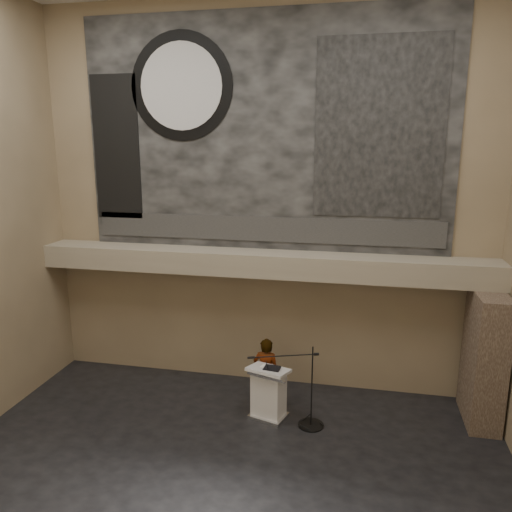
# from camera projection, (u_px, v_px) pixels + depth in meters

# --- Properties ---
(floor) EXTENTS (10.00, 10.00, 0.00)m
(floor) POSITION_uv_depth(u_px,v_px,m) (216.00, 490.00, 8.13)
(floor) COLOR black
(floor) RESTS_ON ground
(wall_back) EXTENTS (10.00, 0.02, 8.50)m
(wall_back) POSITION_uv_depth(u_px,v_px,m) (263.00, 202.00, 10.99)
(wall_back) COLOR #7A684D
(wall_back) RESTS_ON floor
(wall_front) EXTENTS (10.00, 0.02, 8.50)m
(wall_front) POSITION_uv_depth(u_px,v_px,m) (38.00, 340.00, 3.36)
(wall_front) COLOR #7A684D
(wall_front) RESTS_ON floor
(soffit) EXTENTS (10.00, 0.80, 0.50)m
(soffit) POSITION_uv_depth(u_px,v_px,m) (260.00, 263.00, 10.90)
(soffit) COLOR gray
(soffit) RESTS_ON wall_back
(sprinkler_left) EXTENTS (0.04, 0.04, 0.06)m
(sprinkler_left) POSITION_uv_depth(u_px,v_px,m) (190.00, 272.00, 11.23)
(sprinkler_left) COLOR #B2893D
(sprinkler_left) RESTS_ON soffit
(sprinkler_right) EXTENTS (0.04, 0.04, 0.06)m
(sprinkler_right) POSITION_uv_depth(u_px,v_px,m) (347.00, 281.00, 10.54)
(sprinkler_right) COLOR #B2893D
(sprinkler_right) RESTS_ON soffit
(banner) EXTENTS (8.00, 0.05, 5.00)m
(banner) POSITION_uv_depth(u_px,v_px,m) (263.00, 134.00, 10.63)
(banner) COLOR black
(banner) RESTS_ON wall_back
(banner_text_strip) EXTENTS (7.76, 0.02, 0.55)m
(banner_text_strip) POSITION_uv_depth(u_px,v_px,m) (263.00, 229.00, 11.06)
(banner_text_strip) COLOR #2B2B2B
(banner_text_strip) RESTS_ON banner
(banner_clock_rim) EXTENTS (2.30, 0.02, 2.30)m
(banner_clock_rim) POSITION_uv_depth(u_px,v_px,m) (181.00, 86.00, 10.73)
(banner_clock_rim) COLOR black
(banner_clock_rim) RESTS_ON banner
(banner_clock_face) EXTENTS (1.84, 0.02, 1.84)m
(banner_clock_face) POSITION_uv_depth(u_px,v_px,m) (181.00, 86.00, 10.71)
(banner_clock_face) COLOR silver
(banner_clock_face) RESTS_ON banner
(banner_building_print) EXTENTS (2.60, 0.02, 3.60)m
(banner_building_print) POSITION_uv_depth(u_px,v_px,m) (379.00, 129.00, 10.09)
(banner_building_print) COLOR black
(banner_building_print) RESTS_ON banner
(banner_brick_print) EXTENTS (1.10, 0.02, 3.20)m
(banner_brick_print) POSITION_uv_depth(u_px,v_px,m) (116.00, 148.00, 11.34)
(banner_brick_print) COLOR black
(banner_brick_print) RESTS_ON banner
(stone_pier) EXTENTS (0.60, 1.40, 2.70)m
(stone_pier) POSITION_uv_depth(u_px,v_px,m) (484.00, 358.00, 9.90)
(stone_pier) COLOR #47372B
(stone_pier) RESTS_ON floor
(lectern) EXTENTS (0.92, 0.77, 1.14)m
(lectern) POSITION_uv_depth(u_px,v_px,m) (269.00, 393.00, 10.14)
(lectern) COLOR silver
(lectern) RESTS_ON floor
(binder) EXTENTS (0.34, 0.28, 0.04)m
(binder) POSITION_uv_depth(u_px,v_px,m) (272.00, 368.00, 9.97)
(binder) COLOR black
(binder) RESTS_ON lectern
(papers) EXTENTS (0.33, 0.38, 0.00)m
(papers) POSITION_uv_depth(u_px,v_px,m) (264.00, 368.00, 10.00)
(papers) COLOR white
(papers) RESTS_ON lectern
(speaker_person) EXTENTS (0.58, 0.40, 1.53)m
(speaker_person) POSITION_uv_depth(u_px,v_px,m) (266.00, 373.00, 10.57)
(speaker_person) COLOR silver
(speaker_person) RESTS_ON floor
(mic_stand) EXTENTS (1.46, 0.68, 1.69)m
(mic_stand) POSITION_uv_depth(u_px,v_px,m) (309.00, 414.00, 9.92)
(mic_stand) COLOR black
(mic_stand) RESTS_ON floor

